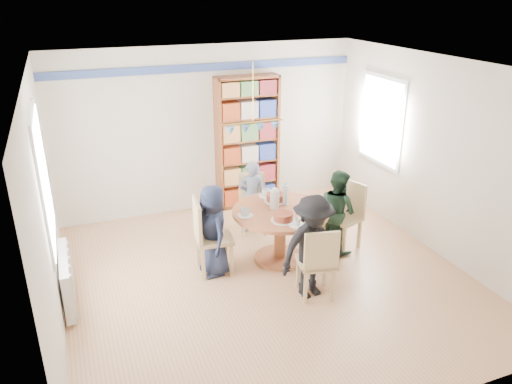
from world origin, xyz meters
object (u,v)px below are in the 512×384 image
bookshelf (247,144)px  chair_left (207,233)px  chair_far (252,200)px  person_right (337,211)px  dining_table (280,223)px  chair_near (318,260)px  person_far (252,197)px  radiator (67,279)px  person_near (312,247)px  chair_right (347,212)px  person_left (213,230)px

bookshelf → chair_left: bearing=-123.5°
chair_far → bookshelf: 1.16m
person_right → chair_left: bearing=73.3°
dining_table → chair_left: bearing=177.8°
dining_table → chair_near: chair_near is taller
chair_far → bookshelf: bookshelf is taller
dining_table → chair_left: chair_left is taller
person_far → bookshelf: 1.19m
dining_table → chair_near: bearing=-87.9°
chair_near → dining_table: bearing=92.1°
person_far → radiator: bearing=36.4°
person_near → bookshelf: bearing=75.8°
chair_far → chair_near: bearing=-88.5°
chair_left → chair_far: 1.39m
person_far → person_near: person_near is taller
dining_table → person_right: bearing=-1.2°
chair_right → person_left: size_ratio=0.79×
radiator → person_right: person_right is taller
chair_right → person_near: 1.43m
chair_near → person_near: size_ratio=0.72×
chair_right → person_near: (-1.06, -0.95, 0.13)m
radiator → person_far: person_far is taller
person_right → bookshelf: bookshelf is taller
chair_left → person_near: (1.01, -0.97, 0.09)m
person_far → person_near: bearing=107.3°
chair_far → person_right: size_ratio=0.76×
chair_right → chair_far: 1.46m
person_right → person_near: bearing=121.5°
chair_near → person_right: 1.30m
radiator → chair_right: (3.81, 0.09, 0.18)m
chair_near → person_near: person_near is taller
chair_right → person_left: bearing=-179.8°
dining_table → person_left: size_ratio=1.06×
person_right → person_far: (-0.91, 0.96, -0.03)m
person_far → bookshelf: (0.31, 1.03, 0.51)m
dining_table → chair_far: 1.01m
dining_table → chair_left: (-1.01, 0.04, 0.01)m
chair_far → chair_left: bearing=-135.8°
radiator → chair_near: chair_near is taller
person_far → chair_near: bearing=108.4°
chair_left → chair_right: size_ratio=1.06×
chair_near → chair_left: bearing=134.8°
chair_right → chair_far: chair_right is taller
person_left → chair_right: bearing=83.8°
dining_table → chair_right: chair_right is taller
chair_right → person_right: 0.20m
chair_right → person_left: person_left is taller
radiator → bookshelf: bookshelf is taller
radiator → chair_far: (2.74, 1.08, 0.15)m
person_near → bookshelf: (0.27, 2.90, 0.43)m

